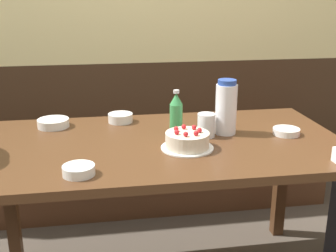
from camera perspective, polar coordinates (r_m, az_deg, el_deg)
back_wall at (r=2.72m, az=-4.27°, el=15.83°), size 4.80×0.04×2.50m
bench_seat at (r=2.74m, az=-3.36°, el=-6.46°), size 2.35×0.38×0.44m
dining_table at (r=1.81m, az=-0.88°, el=-4.62°), size 1.55×0.83×0.74m
birthday_cake at (r=1.69m, az=2.63°, el=-1.99°), size 0.21×0.21×0.09m
water_pitcher at (r=1.86m, az=7.87°, el=2.49°), size 0.09×0.09×0.24m
soju_bottle at (r=1.85m, az=1.11°, el=1.77°), size 0.06×0.06×0.20m
bowl_soup_white at (r=1.93m, az=15.75°, el=-0.73°), size 0.12×0.12×0.03m
bowl_rice_small at (r=2.05m, az=-6.46°, el=1.11°), size 0.12×0.12×0.04m
bowl_side_dish at (r=1.49m, az=-12.01°, el=-5.88°), size 0.11×0.11×0.03m
bowl_sauce_shallow at (r=2.03m, az=-15.27°, el=0.39°), size 0.15×0.15×0.04m
glass_water_tall at (r=1.83m, az=5.20°, el=0.12°), size 0.08×0.08×0.10m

